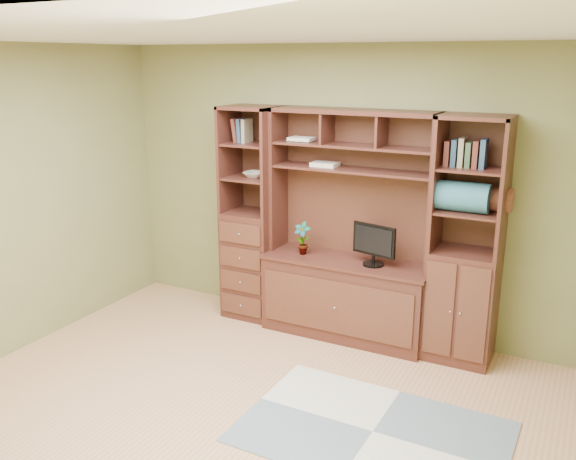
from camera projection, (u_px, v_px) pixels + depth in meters
The scene contains 11 objects.
room at pixel (220, 248), 3.90m from camera, with size 4.60×4.10×2.64m.
center_hutch at pixel (348, 228), 5.38m from camera, with size 1.54×0.53×2.05m, color #451F18.
left_tower at pixel (252, 214), 5.85m from camera, with size 0.50×0.45×2.05m, color #451F18.
right_tower at pixel (467, 242), 4.96m from camera, with size 0.55×0.45×2.05m, color #451F18.
rug at pixel (373, 432), 4.16m from camera, with size 1.77×1.18×0.01m, color #A6ACAC.
monitor at pixel (374, 237), 5.24m from camera, with size 0.41×0.18×0.50m, color black.
orchid at pixel (302, 238), 5.57m from camera, with size 0.16×0.11×0.30m, color #B1533C.
magazines at pixel (325, 164), 5.42m from camera, with size 0.23×0.17×0.04m, color beige.
bowl at pixel (255, 174), 5.73m from camera, with size 0.21×0.21×0.05m, color beige.
blanket_teal at pixel (463, 197), 4.83m from camera, with size 0.41×0.24×0.24m, color #2F6A7D.
blanket_red at pixel (490, 199), 4.87m from camera, with size 0.35×0.19×0.19m, color brown.
Camera 1 is at (2.09, -3.11, 2.47)m, focal length 38.00 mm.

